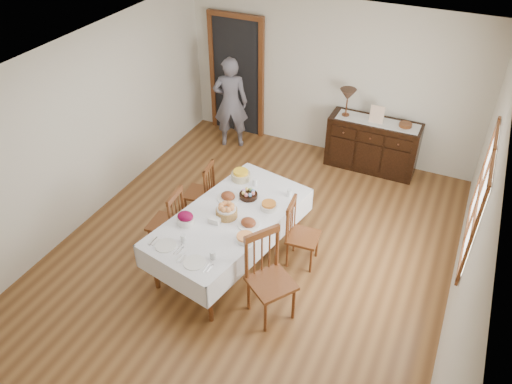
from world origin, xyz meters
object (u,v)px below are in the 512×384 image
at_px(chair_left_near, 169,221).
at_px(chair_right_far, 300,233).
at_px(chair_left_far, 202,191).
at_px(person, 231,100).
at_px(sideboard, 372,145).
at_px(table_lamp, 348,95).
at_px(chair_right_near, 269,276).
at_px(dining_table, 230,221).

xyz_separation_m(chair_left_near, chair_right_far, (1.62, 0.53, -0.02)).
distance_m(chair_left_far, person, 2.14).
xyz_separation_m(chair_left_near, sideboard, (1.90, 3.12, -0.06)).
xyz_separation_m(chair_left_near, person, (-0.54, 2.83, 0.37)).
bearing_deg(sideboard, person, -173.31).
relative_size(chair_left_near, table_lamp, 2.13).
distance_m(chair_left_far, sideboard, 2.97).
distance_m(chair_right_near, chair_right_far, 0.94).
bearing_deg(chair_left_near, chair_right_near, 70.47).
bearing_deg(chair_left_far, chair_right_near, 43.99).
height_order(chair_right_far, person, person).
height_order(dining_table, chair_right_far, chair_right_far).
bearing_deg(chair_left_far, chair_right_far, 71.61).
bearing_deg(dining_table, chair_right_far, 35.62).
relative_size(chair_right_near, chair_right_far, 1.19).
bearing_deg(chair_right_near, person, 68.21).
xyz_separation_m(chair_left_far, chair_right_near, (1.57, -1.22, 0.11)).
relative_size(chair_left_far, sideboard, 0.62).
height_order(chair_left_near, person, person).
height_order(sideboard, table_lamp, table_lamp).
relative_size(chair_right_near, sideboard, 0.77).
relative_size(chair_right_far, table_lamp, 2.04).
height_order(chair_left_far, table_lamp, table_lamp).
xyz_separation_m(chair_left_far, chair_right_far, (1.60, -0.28, 0.02)).
bearing_deg(dining_table, table_lamp, 89.97).
relative_size(chair_left_far, person, 0.52).
bearing_deg(chair_left_near, sideboard, 143.32).
relative_size(chair_left_far, chair_right_far, 0.97).
xyz_separation_m(chair_right_near, sideboard, (0.30, 3.53, -0.13)).
height_order(chair_left_far, person, person).
bearing_deg(chair_right_near, chair_right_far, 33.34).
bearing_deg(chair_right_near, chair_left_far, 86.97).
height_order(chair_right_near, person, person).
distance_m(person, table_lamp, 2.00).
height_order(chair_right_far, sideboard, chair_right_far).
bearing_deg(chair_right_far, chair_right_near, 173.66).
bearing_deg(chair_right_near, table_lamp, 37.85).
bearing_deg(chair_left_near, person, -174.43).
xyz_separation_m(dining_table, table_lamp, (0.59, 2.93, 0.57)).
height_order(dining_table, sideboard, sideboard).
xyz_separation_m(chair_left_far, table_lamp, (1.38, 2.28, 0.77)).
bearing_deg(person, chair_left_near, 77.52).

